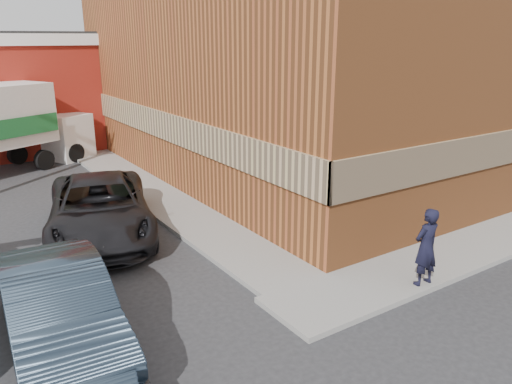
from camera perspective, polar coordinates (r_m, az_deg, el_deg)
ground at (r=11.02m, az=2.03°, el=-11.78°), size 90.00×90.00×0.00m
brick_building at (r=21.97m, az=6.69°, el=15.44°), size 14.25×18.25×9.36m
sidewalk_south at (r=15.77m, az=26.94°, el=-4.29°), size 16.00×1.80×0.12m
sidewalk_west at (r=18.69m, az=-12.69°, el=0.41°), size 1.80×18.00×0.12m
man at (r=11.49m, az=18.86°, el=-5.96°), size 0.66×0.44×1.77m
sedan at (r=9.57m, az=-21.60°, el=-12.49°), size 1.94×4.91×1.59m
suv_a at (r=14.52m, az=-17.42°, el=-1.78°), size 4.15×6.33×1.62m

